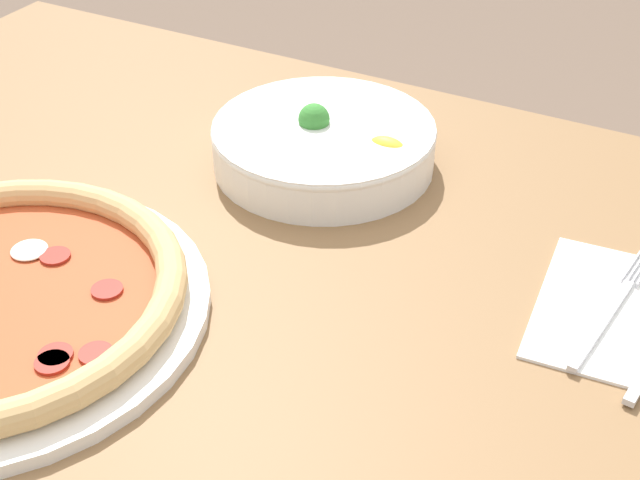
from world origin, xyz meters
TOP-DOWN VIEW (x-y plane):
  - dining_table at (0.00, 0.00)m, footprint 1.17×0.86m
  - bowl at (-0.00, 0.22)m, footprint 0.23×0.23m
  - fork at (0.32, 0.12)m, footprint 0.03×0.18m

SIDE VIEW (x-z plane):
  - dining_table at x=0.00m, z-range 0.26..1.00m
  - fork at x=0.32m, z-range 0.74..0.74m
  - bowl at x=0.00m, z-range 0.73..0.80m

